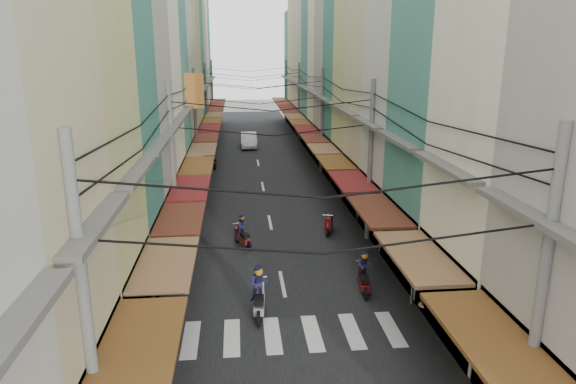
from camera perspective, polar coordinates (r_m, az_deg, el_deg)
ground at (r=23.83m, az=-1.06°, el=-8.11°), size 160.00×160.00×0.00m
road at (r=42.86m, az=-3.23°, el=2.68°), size 10.00×80.00×0.02m
sidewalk_left at (r=43.09m, az=-11.91°, el=2.46°), size 3.00×80.00×0.06m
sidewalk_right at (r=43.61m, az=5.34°, el=2.89°), size 3.00×80.00×0.06m
crosswalk at (r=18.50m, az=0.51°, el=-15.50°), size 7.55×2.40×0.01m
building_row_left at (r=38.81m, az=-15.43°, el=15.36°), size 7.80×67.67×23.70m
building_row_right at (r=39.39m, az=8.80°, el=15.19°), size 7.80×68.98×22.59m
utility_poles at (r=36.92m, az=-3.04°, el=10.94°), size 10.20×66.13×8.20m
white_car at (r=52.20m, az=-4.36°, el=4.99°), size 5.17×2.05×1.82m
bicycle at (r=22.69m, az=17.06°, el=-10.12°), size 1.76×0.96×1.15m
moving_scooters at (r=25.00m, az=-1.22°, el=-5.58°), size 7.42×26.86×1.97m
parked_scooters at (r=20.80m, az=13.32°, el=-10.81°), size 12.76×11.97×1.00m
pedestrians at (r=25.41m, az=-9.62°, el=-4.25°), size 11.61×21.04×2.24m
market_umbrella at (r=21.21m, az=19.70°, el=-5.37°), size 2.50×2.50×2.63m
traffic_sign at (r=20.07m, az=13.86°, el=-6.30°), size 0.10×0.67×3.07m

